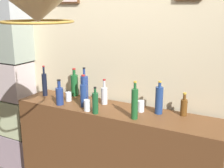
{
  "coord_description": "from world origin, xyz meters",
  "views": [
    {
      "loc": [
        1.11,
        -1.34,
        1.93
      ],
      "look_at": [
        0.0,
        0.75,
        1.29
      ],
      "focal_mm": 44.97,
      "sensor_mm": 36.0,
      "label": 1
    }
  ],
  "objects_px": {
    "liquor_bottle_gin": "(104,95)",
    "liquor_bottle_scotch": "(45,84)",
    "liquor_bottle_sherry": "(60,95)",
    "liquor_bottle_vermouth": "(74,85)",
    "glass_tumbler_rocks": "(69,97)",
    "pendant_lamp": "(37,9)",
    "glass_tumbler_shot": "(141,106)",
    "liquor_bottle_mezcal": "(84,88)",
    "liquor_bottle_tequila": "(84,94)",
    "liquor_bottle_brandy": "(95,103)",
    "liquor_bottle_whiskey": "(159,100)",
    "liquor_bottle_rye": "(184,107)",
    "glass_tumbler_highball": "(87,105)",
    "liquor_bottle_bourbon": "(135,103)"
  },
  "relations": [
    {
      "from": "liquor_bottle_sherry",
      "to": "glass_tumbler_shot",
      "type": "distance_m",
      "value": 0.78
    },
    {
      "from": "liquor_bottle_mezcal",
      "to": "liquor_bottle_tequila",
      "type": "height_order",
      "value": "liquor_bottle_mezcal"
    },
    {
      "from": "liquor_bottle_sherry",
      "to": "pendant_lamp",
      "type": "bearing_deg",
      "value": -58.96
    },
    {
      "from": "liquor_bottle_mezcal",
      "to": "glass_tumbler_highball",
      "type": "relative_size",
      "value": 3.29
    },
    {
      "from": "liquor_bottle_whiskey",
      "to": "liquor_bottle_sherry",
      "type": "relative_size",
      "value": 1.19
    },
    {
      "from": "liquor_bottle_vermouth",
      "to": "liquor_bottle_tequila",
      "type": "bearing_deg",
      "value": -41.38
    },
    {
      "from": "liquor_bottle_sherry",
      "to": "glass_tumbler_rocks",
      "type": "xyz_separation_m",
      "value": [
        0.01,
        0.13,
        -0.05
      ]
    },
    {
      "from": "liquor_bottle_bourbon",
      "to": "liquor_bottle_mezcal",
      "type": "xyz_separation_m",
      "value": [
        -0.63,
        0.2,
        -0.0
      ]
    },
    {
      "from": "liquor_bottle_gin",
      "to": "liquor_bottle_scotch",
      "type": "height_order",
      "value": "liquor_bottle_scotch"
    },
    {
      "from": "liquor_bottle_gin",
      "to": "liquor_bottle_brandy",
      "type": "distance_m",
      "value": 0.26
    },
    {
      "from": "glass_tumbler_rocks",
      "to": "glass_tumbler_shot",
      "type": "xyz_separation_m",
      "value": [
        0.75,
        0.06,
        0.01
      ]
    },
    {
      "from": "liquor_bottle_vermouth",
      "to": "glass_tumbler_shot",
      "type": "height_order",
      "value": "liquor_bottle_vermouth"
    },
    {
      "from": "liquor_bottle_rye",
      "to": "glass_tumbler_highball",
      "type": "bearing_deg",
      "value": -159.64
    },
    {
      "from": "liquor_bottle_mezcal",
      "to": "glass_tumbler_shot",
      "type": "height_order",
      "value": "liquor_bottle_mezcal"
    },
    {
      "from": "liquor_bottle_vermouth",
      "to": "liquor_bottle_sherry",
      "type": "bearing_deg",
      "value": -81.88
    },
    {
      "from": "liquor_bottle_brandy",
      "to": "liquor_bottle_gin",
      "type": "bearing_deg",
      "value": 102.17
    },
    {
      "from": "glass_tumbler_highball",
      "to": "liquor_bottle_brandy",
      "type": "bearing_deg",
      "value": -12.68
    },
    {
      "from": "liquor_bottle_brandy",
      "to": "glass_tumbler_rocks",
      "type": "relative_size",
      "value": 2.73
    },
    {
      "from": "liquor_bottle_vermouth",
      "to": "glass_tumbler_shot",
      "type": "bearing_deg",
      "value": -8.42
    },
    {
      "from": "liquor_bottle_brandy",
      "to": "glass_tumbler_highball",
      "type": "bearing_deg",
      "value": 167.32
    },
    {
      "from": "glass_tumbler_highball",
      "to": "glass_tumbler_shot",
      "type": "relative_size",
      "value": 1.03
    },
    {
      "from": "liquor_bottle_tequila",
      "to": "liquor_bottle_scotch",
      "type": "bearing_deg",
      "value": 170.37
    },
    {
      "from": "liquor_bottle_bourbon",
      "to": "pendant_lamp",
      "type": "relative_size",
      "value": 0.68
    },
    {
      "from": "liquor_bottle_mezcal",
      "to": "glass_tumbler_rocks",
      "type": "xyz_separation_m",
      "value": [
        -0.14,
        -0.08,
        -0.09
      ]
    },
    {
      "from": "liquor_bottle_scotch",
      "to": "liquor_bottle_brandy",
      "type": "height_order",
      "value": "liquor_bottle_scotch"
    },
    {
      "from": "liquor_bottle_brandy",
      "to": "liquor_bottle_whiskey",
      "type": "bearing_deg",
      "value": 28.04
    },
    {
      "from": "liquor_bottle_bourbon",
      "to": "liquor_bottle_brandy",
      "type": "height_order",
      "value": "liquor_bottle_bourbon"
    },
    {
      "from": "liquor_bottle_sherry",
      "to": "glass_tumbler_highball",
      "type": "distance_m",
      "value": 0.33
    },
    {
      "from": "liquor_bottle_gin",
      "to": "liquor_bottle_mezcal",
      "type": "bearing_deg",
      "value": -177.91
    },
    {
      "from": "liquor_bottle_gin",
      "to": "liquor_bottle_scotch",
      "type": "bearing_deg",
      "value": -175.02
    },
    {
      "from": "liquor_bottle_brandy",
      "to": "glass_tumbler_rocks",
      "type": "distance_m",
      "value": 0.45
    },
    {
      "from": "liquor_bottle_sherry",
      "to": "liquor_bottle_vermouth",
      "type": "bearing_deg",
      "value": 98.12
    },
    {
      "from": "liquor_bottle_scotch",
      "to": "pendant_lamp",
      "type": "distance_m",
      "value": 1.32
    },
    {
      "from": "pendant_lamp",
      "to": "glass_tumbler_highball",
      "type": "bearing_deg",
      "value": 96.52
    },
    {
      "from": "glass_tumbler_rocks",
      "to": "pendant_lamp",
      "type": "distance_m",
      "value": 1.22
    },
    {
      "from": "liquor_bottle_whiskey",
      "to": "liquor_bottle_rye",
      "type": "xyz_separation_m",
      "value": [
        0.2,
        0.06,
        -0.05
      ]
    },
    {
      "from": "pendant_lamp",
      "to": "liquor_bottle_brandy",
      "type": "bearing_deg",
      "value": 87.52
    },
    {
      "from": "liquor_bottle_vermouth",
      "to": "liquor_bottle_rye",
      "type": "bearing_deg",
      "value": -1.61
    },
    {
      "from": "liquor_bottle_scotch",
      "to": "glass_tumbler_shot",
      "type": "height_order",
      "value": "liquor_bottle_scotch"
    },
    {
      "from": "liquor_bottle_rye",
      "to": "glass_tumbler_highball",
      "type": "relative_size",
      "value": 1.98
    },
    {
      "from": "liquor_bottle_mezcal",
      "to": "liquor_bottle_gin",
      "type": "bearing_deg",
      "value": 2.09
    },
    {
      "from": "liquor_bottle_gin",
      "to": "glass_tumbler_shot",
      "type": "distance_m",
      "value": 0.39
    },
    {
      "from": "liquor_bottle_mezcal",
      "to": "liquor_bottle_tequila",
      "type": "xyz_separation_m",
      "value": [
        0.09,
        -0.15,
        -0.01
      ]
    },
    {
      "from": "liquor_bottle_mezcal",
      "to": "pendant_lamp",
      "type": "bearing_deg",
      "value": -73.95
    },
    {
      "from": "liquor_bottle_whiskey",
      "to": "glass_tumbler_rocks",
      "type": "relative_size",
      "value": 3.32
    },
    {
      "from": "liquor_bottle_scotch",
      "to": "pendant_lamp",
      "type": "bearing_deg",
      "value": -48.76
    },
    {
      "from": "liquor_bottle_scotch",
      "to": "liquor_bottle_brandy",
      "type": "relative_size",
      "value": 1.33
    },
    {
      "from": "liquor_bottle_rye",
      "to": "liquor_bottle_brandy",
      "type": "bearing_deg",
      "value": -155.45
    },
    {
      "from": "liquor_bottle_sherry",
      "to": "liquor_bottle_rye",
      "type": "relative_size",
      "value": 1.21
    },
    {
      "from": "liquor_bottle_rye",
      "to": "pendant_lamp",
      "type": "xyz_separation_m",
      "value": [
        -0.72,
        -0.93,
        0.81
      ]
    }
  ]
}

